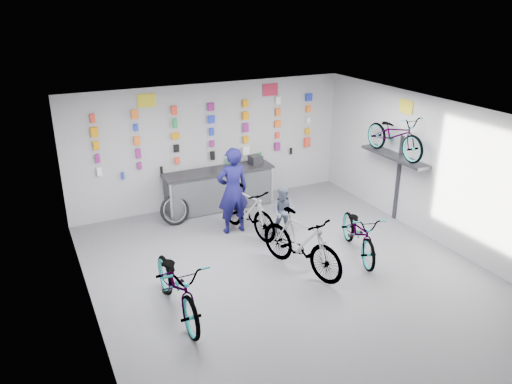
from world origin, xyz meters
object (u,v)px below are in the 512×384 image
bike_service (248,210)px  customer (284,212)px  clerk (233,191)px  counter (219,190)px  bike_left (177,285)px  bike_center (301,242)px  bike_right (359,232)px

bike_service → customer: bearing=-48.7°
customer → clerk: bearing=-179.5°
bike_service → customer: size_ratio=1.62×
counter → bike_service: size_ratio=1.48×
bike_left → bike_center: bearing=6.9°
bike_center → bike_right: 1.38m
bike_center → customer: 1.51m
counter → bike_right: (1.63, -3.41, 0.01)m
bike_right → clerk: bearing=149.5°
bike_right → clerk: clerk is taller
counter → bike_left: bearing=-120.8°
bike_right → counter: bearing=133.4°
customer → bike_right: bearing=-18.8°
counter → bike_right: bearing=-64.4°
bike_left → bike_service: size_ratio=1.14×
counter → bike_right: counter is taller
customer → bike_left: bearing=-111.7°
bike_center → customer: size_ratio=1.76×
clerk → bike_left: bearing=52.6°
bike_service → clerk: size_ratio=0.94×
counter → bike_right: 3.78m
clerk → counter: bearing=-96.5°
bike_center → bike_right: bike_center is taller
bike_left → bike_service: bike_service is taller
counter → customer: 2.12m
bike_center → counter: bearing=77.3°
counter → bike_left: 4.39m
bike_right → clerk: 2.82m
bike_right → clerk: (-1.84, 2.07, 0.48)m
clerk → bike_right: bearing=134.1°
bike_left → clerk: (2.04, 2.44, 0.42)m
bike_left → bike_center: 2.53m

